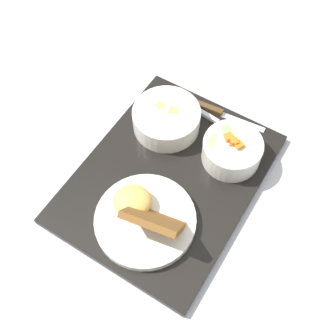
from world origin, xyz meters
TOP-DOWN VIEW (x-y plane):
  - ground_plane at (0.00, 0.00)m, footprint 4.00×4.00m
  - serving_tray at (0.00, 0.00)m, footprint 0.44×0.35m
  - bowl_salad at (-0.09, 0.09)m, footprint 0.12×0.12m
  - bowl_soup at (-0.11, -0.06)m, footprint 0.14×0.14m
  - plate_main at (0.10, 0.00)m, footprint 0.18×0.18m
  - knife at (-0.18, 0.02)m, footprint 0.01×0.17m
  - spoon at (-0.16, 0.04)m, footprint 0.05×0.16m

SIDE VIEW (x-z plane):
  - ground_plane at x=0.00m, z-range 0.00..0.00m
  - serving_tray at x=0.00m, z-range 0.00..0.02m
  - knife at x=-0.18m, z-range 0.01..0.03m
  - spoon at x=-0.16m, z-range 0.01..0.03m
  - plate_main at x=0.10m, z-range -0.01..0.08m
  - bowl_soup at x=-0.11m, z-range 0.02..0.07m
  - bowl_salad at x=-0.09m, z-range 0.01..0.08m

